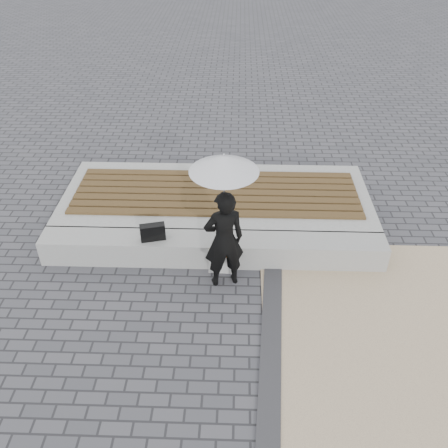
{
  "coord_description": "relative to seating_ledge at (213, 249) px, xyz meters",
  "views": [
    {
      "loc": [
        0.34,
        -3.84,
        4.61
      ],
      "look_at": [
        0.18,
        1.12,
        1.0
      ],
      "focal_mm": 38.43,
      "sensor_mm": 36.0,
      "label": 1
    }
  ],
  "objects": [
    {
      "name": "parasol",
      "position": [
        0.18,
        -0.48,
        1.68
      ],
      "size": [
        0.84,
        0.84,
        1.08
      ],
      "rotation": [
        0.0,
        0.0,
        0.2
      ],
      "color": "#B2B2B7",
      "rests_on": "ground"
    },
    {
      "name": "edging_band",
      "position": [
        0.75,
        -2.1,
        -0.18
      ],
      "size": [
        0.61,
        5.2,
        0.04
      ],
      "primitive_type": "cube",
      "rotation": [
        0.0,
        0.0,
        -0.07
      ],
      "color": "#333336",
      "rests_on": "ground"
    },
    {
      "name": "woman",
      "position": [
        0.18,
        -0.48,
        0.54
      ],
      "size": [
        0.62,
        0.49,
        1.48
      ],
      "primitive_type": "imported",
      "rotation": [
        0.0,
        0.0,
        3.41
      ],
      "color": "black",
      "rests_on": "ground"
    },
    {
      "name": "ground",
      "position": [
        0.0,
        -1.6,
        -0.2
      ],
      "size": [
        80.0,
        80.0,
        0.0
      ],
      "primitive_type": "plane",
      "color": "#4A4A4F",
      "rests_on": "ground"
    },
    {
      "name": "canvas_tote",
      "position": [
        0.14,
        -0.23,
        -0.01
      ],
      "size": [
        0.37,
        0.17,
        0.38
      ],
      "primitive_type": "cube",
      "rotation": [
        0.0,
        0.0,
        -0.05
      ],
      "color": "silver",
      "rests_on": "ground"
    },
    {
      "name": "timber_platform",
      "position": [
        0.0,
        1.2,
        0.0
      ],
      "size": [
        5.0,
        2.0,
        0.4
      ],
      "primitive_type": "cube",
      "color": "#AFB0AA",
      "rests_on": "ground"
    },
    {
      "name": "magazine",
      "position": [
        0.14,
        -0.28,
        0.18
      ],
      "size": [
        0.34,
        0.25,
        0.01
      ],
      "primitive_type": "cube",
      "rotation": [
        0.0,
        0.0,
        -0.01
      ],
      "color": "red",
      "rests_on": "canvas_tote"
    },
    {
      "name": "handbag",
      "position": [
        -0.85,
        -0.05,
        0.32
      ],
      "size": [
        0.37,
        0.21,
        0.25
      ],
      "primitive_type": "cube",
      "rotation": [
        0.0,
        0.0,
        0.25
      ],
      "color": "black",
      "rests_on": "seating_ledge"
    },
    {
      "name": "timber_decking",
      "position": [
        0.0,
        1.2,
        0.22
      ],
      "size": [
        4.6,
        1.4,
        0.04
      ],
      "primitive_type": null,
      "color": "brown",
      "rests_on": "timber_platform"
    },
    {
      "name": "seating_ledge",
      "position": [
        0.0,
        0.0,
        0.0
      ],
      "size": [
        5.0,
        0.45,
        0.4
      ],
      "primitive_type": "cube",
      "color": "#A3A49F",
      "rests_on": "ground"
    }
  ]
}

